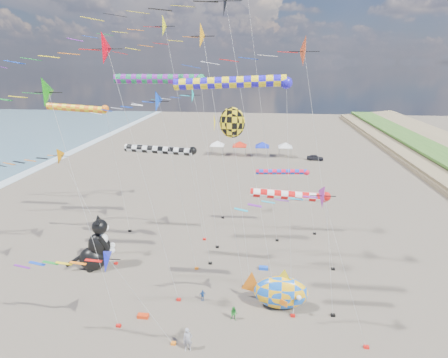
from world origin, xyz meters
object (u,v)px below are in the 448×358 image
at_px(fish_inflatable, 280,292).
at_px(parked_car, 315,158).
at_px(child_green, 234,314).
at_px(cat_inflatable, 94,243).
at_px(child_blue, 203,295).
at_px(person_adult, 188,340).

height_order(fish_inflatable, parked_car, fish_inflatable).
bearing_deg(child_green, fish_inflatable, 37.98).
xyz_separation_m(cat_inflatable, fish_inflatable, (18.21, -4.14, -1.24)).
distance_m(fish_inflatable, parked_car, 49.47).
distance_m(child_blue, parked_car, 50.92).
height_order(cat_inflatable, child_blue, cat_inflatable).
bearing_deg(parked_car, cat_inflatable, 154.08).
bearing_deg(child_green, person_adult, -120.41).
distance_m(person_adult, child_green, 4.61).
distance_m(fish_inflatable, child_blue, 6.72).
distance_m(cat_inflatable, parked_car, 52.35).
bearing_deg(person_adult, cat_inflatable, 127.65).
bearing_deg(person_adult, child_blue, 76.16).
xyz_separation_m(fish_inflatable, child_blue, (-6.64, 0.24, -1.01)).
distance_m(cat_inflatable, fish_inflatable, 18.71).
bearing_deg(fish_inflatable, cat_inflatable, 167.18).
distance_m(fish_inflatable, child_green, 4.29).
bearing_deg(parked_car, child_green, 171.36).
height_order(child_blue, parked_car, parked_car).
height_order(person_adult, parked_car, person_adult).
bearing_deg(fish_inflatable, child_green, -152.83).
bearing_deg(cat_inflatable, child_green, -44.34).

